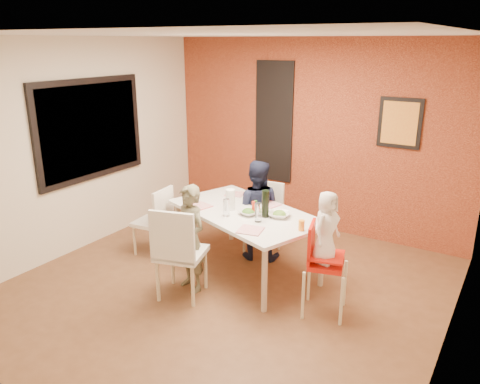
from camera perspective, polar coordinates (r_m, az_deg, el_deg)
The scene contains 35 objects.
ground at distance 5.36m, azimuth -1.73°, elevation -11.60°, with size 4.50×4.50×0.00m, color brown.
ceiling at distance 4.66m, azimuth -2.06°, elevation 18.65°, with size 4.50×4.50×0.02m, color silver.
wall_back at distance 6.77m, azimuth 8.81°, elevation 6.75°, with size 4.50×0.02×2.70m, color beige.
wall_front at distance 3.32m, azimuth -24.09°, elevation -6.61°, with size 4.50×0.02×2.70m, color beige.
wall_left at distance 6.34m, azimuth -19.13°, elevation 5.20°, with size 0.02×4.50×2.70m, color beige.
wall_right at distance 4.10m, azimuth 25.33°, elevation -2.24°, with size 0.02×4.50×2.70m, color beige.
brick_accent_wall at distance 6.76m, azimuth 8.75°, elevation 6.72°, with size 4.50×0.02×2.70m, color maroon.
picture_window_frame at distance 6.40m, azimuth -17.76°, elevation 7.28°, with size 0.05×1.70×1.30m, color black.
picture_window_pane at distance 6.39m, azimuth -17.67°, elevation 7.27°, with size 0.02×1.55×1.15m, color black.
glassblock_strip at distance 6.97m, azimuth 4.19°, elevation 8.48°, with size 0.55×0.03×1.70m, color silver.
glassblock_surround at distance 6.97m, azimuth 4.17°, elevation 8.47°, with size 0.60×0.03×1.76m, color black.
art_print_frame at distance 6.32m, azimuth 18.91°, elevation 7.96°, with size 0.54×0.03×0.64m, color black.
art_print_canvas at distance 6.30m, azimuth 18.88°, elevation 7.94°, with size 0.44×0.01×0.54m, color gold.
dining_table at distance 5.46m, azimuth 0.65°, elevation -2.98°, with size 2.05×1.56×0.76m.
chair_near at distance 4.94m, azimuth -7.61°, elevation -6.93°, with size 0.60×0.60×1.04m.
chair_far at distance 6.07m, azimuth 3.05°, elevation -2.63°, with size 0.46×0.46×0.91m.
chair_left at distance 6.05m, azimuth -10.09°, elevation -3.11°, with size 0.45×0.45×0.89m.
high_chair at distance 4.74m, azimuth 9.93°, elevation -8.21°, with size 0.49×0.49×0.95m.
child_near at distance 5.12m, azimuth -6.08°, elevation -5.67°, with size 0.44×0.29×1.20m, color brown.
child_far at distance 5.83m, azimuth 1.98°, elevation -2.21°, with size 0.62×0.48×1.27m, color black.
toddler at distance 4.60m, azimuth 10.49°, elevation -4.27°, with size 0.36×0.23×0.73m, color white.
plate_near_left at distance 5.60m, azimuth -4.98°, elevation -1.72°, with size 0.24×0.24×0.01m, color white.
plate_far_mid at distance 5.64m, azimuth 3.74°, elevation -1.53°, with size 0.20×0.20×0.01m, color white.
plate_near_right at distance 4.88m, azimuth 1.28°, elevation -4.67°, with size 0.24×0.24×0.01m, color white.
plate_far_left at distance 6.01m, azimuth -0.67°, elevation -0.24°, with size 0.22×0.22×0.01m, color silver.
salad_bowl_a at distance 5.31m, azimuth 1.03°, elevation -2.52°, with size 0.22×0.22×0.05m, color silver.
salad_bowl_b at distance 5.26m, azimuth 4.82°, elevation -2.76°, with size 0.24×0.24×0.06m, color white.
wine_bottle at distance 5.21m, azimuth 3.11°, elevation -1.45°, with size 0.08×0.08×0.31m, color black.
wine_glass_a at distance 5.25m, azimuth -1.68°, elevation -1.90°, with size 0.07×0.07×0.20m, color white.
wine_glass_b at distance 5.09m, azimuth 2.24°, elevation -2.50°, with size 0.08×0.08×0.21m, color white.
paper_towel_roll at distance 5.45m, azimuth -1.19°, elevation -0.93°, with size 0.11×0.11×0.24m, color white.
condiment_red at distance 5.30m, azimuth 1.66°, elevation -1.98°, with size 0.04×0.04×0.16m, color red.
condiment_green at distance 5.40m, azimuth 1.92°, elevation -1.73°, with size 0.03×0.03×0.13m, color #2C7025.
condiment_brown at distance 5.41m, azimuth 1.89°, elevation -1.72°, with size 0.03×0.03×0.13m, color brown.
sippy_cup at distance 4.91m, azimuth 7.51°, elevation -4.06°, with size 0.07×0.07×0.11m, color orange.
Camera 1 is at (2.60, -3.87, 2.64)m, focal length 35.00 mm.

